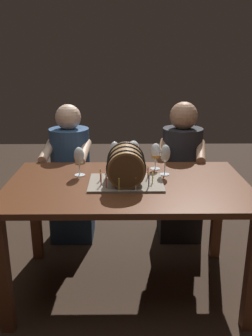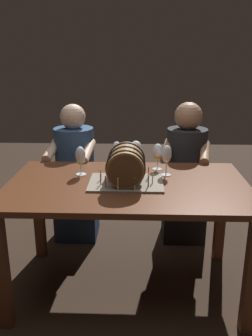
{
  "view_description": "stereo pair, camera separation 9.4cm",
  "coord_description": "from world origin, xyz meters",
  "px_view_note": "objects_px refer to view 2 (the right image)",
  "views": [
    {
      "loc": [
        -0.03,
        -2.06,
        1.5
      ],
      "look_at": [
        -0.01,
        -0.01,
        0.85
      ],
      "focal_mm": 38.26,
      "sensor_mm": 36.0,
      "label": 1
    },
    {
      "loc": [
        0.06,
        -2.06,
        1.5
      ],
      "look_at": [
        -0.01,
        -0.01,
        0.85
      ],
      "focal_mm": 38.26,
      "sensor_mm": 36.0,
      "label": 2
    }
  ],
  "objects_px": {
    "dining_table": "(127,199)",
    "barrel_cake": "(126,166)",
    "wine_glass_red": "(117,151)",
    "wine_glass_rose": "(136,149)",
    "wine_glass_white": "(80,156)",
    "wine_glass_empty": "(167,155)",
    "person_seated_right": "(185,179)",
    "person_seated_left": "(76,179)",
    "wine_glass_amber": "(158,153)"
  },
  "relations": [
    {
      "from": "wine_glass_red",
      "to": "person_seated_left",
      "type": "distance_m",
      "value": 0.67
    },
    {
      "from": "barrel_cake",
      "to": "wine_glass_white",
      "type": "height_order",
      "value": "barrel_cake"
    },
    {
      "from": "wine_glass_rose",
      "to": "dining_table",
      "type": "bearing_deg",
      "value": -97.66
    },
    {
      "from": "wine_glass_amber",
      "to": "dining_table",
      "type": "bearing_deg",
      "value": -125.03
    },
    {
      "from": "wine_glass_empty",
      "to": "wine_glass_amber",
      "type": "relative_size",
      "value": 1.12
    },
    {
      "from": "wine_glass_amber",
      "to": "person_seated_left",
      "type": "xyz_separation_m",
      "value": [
        -0.65,
        0.43,
        -0.35
      ]
    },
    {
      "from": "wine_glass_red",
      "to": "wine_glass_white",
      "type": "height_order",
      "value": "wine_glass_red"
    },
    {
      "from": "dining_table",
      "to": "barrel_cake",
      "type": "bearing_deg",
      "value": -132.79
    },
    {
      "from": "barrel_cake",
      "to": "wine_glass_white",
      "type": "xyz_separation_m",
      "value": [
        -0.3,
        0.16,
        0.01
      ]
    },
    {
      "from": "wine_glass_rose",
      "to": "wine_glass_amber",
      "type": "xyz_separation_m",
      "value": [
        0.15,
        -0.08,
        -0.01
      ]
    },
    {
      "from": "barrel_cake",
      "to": "wine_glass_red",
      "type": "bearing_deg",
      "value": 104.15
    },
    {
      "from": "dining_table",
      "to": "wine_glass_white",
      "type": "distance_m",
      "value": 0.41
    },
    {
      "from": "person_seated_left",
      "to": "person_seated_right",
      "type": "height_order",
      "value": "person_seated_right"
    },
    {
      "from": "wine_glass_white",
      "to": "wine_glass_rose",
      "type": "bearing_deg",
      "value": 30.44
    },
    {
      "from": "wine_glass_empty",
      "to": "wine_glass_rose",
      "type": "xyz_separation_m",
      "value": [
        -0.2,
        0.2,
        -0.01
      ]
    },
    {
      "from": "wine_glass_red",
      "to": "person_seated_right",
      "type": "bearing_deg",
      "value": 38.85
    },
    {
      "from": "barrel_cake",
      "to": "person_seated_left",
      "type": "relative_size",
      "value": 0.4
    },
    {
      "from": "wine_glass_amber",
      "to": "person_seated_left",
      "type": "bearing_deg",
      "value": 146.28
    },
    {
      "from": "wine_glass_red",
      "to": "person_seated_right",
      "type": "relative_size",
      "value": 0.17
    },
    {
      "from": "wine_glass_rose",
      "to": "person_seated_right",
      "type": "bearing_deg",
      "value": 41.21
    },
    {
      "from": "wine_glass_amber",
      "to": "barrel_cake",
      "type": "bearing_deg",
      "value": -125.29
    },
    {
      "from": "wine_glass_amber",
      "to": "person_seated_right",
      "type": "bearing_deg",
      "value": 59.54
    },
    {
      "from": "wine_glass_red",
      "to": "wine_glass_rose",
      "type": "xyz_separation_m",
      "value": [
        0.13,
        0.08,
        0.0
      ]
    },
    {
      "from": "wine_glass_empty",
      "to": "person_seated_right",
      "type": "xyz_separation_m",
      "value": [
        0.2,
        0.55,
        -0.36
      ]
    },
    {
      "from": "wine_glass_amber",
      "to": "person_seated_right",
      "type": "distance_m",
      "value": 0.61
    },
    {
      "from": "wine_glass_red",
      "to": "wine_glass_rose",
      "type": "height_order",
      "value": "wine_glass_red"
    },
    {
      "from": "dining_table",
      "to": "barrel_cake",
      "type": "relative_size",
      "value": 3.3
    },
    {
      "from": "wine_glass_rose",
      "to": "wine_glass_amber",
      "type": "height_order",
      "value": "same"
    },
    {
      "from": "dining_table",
      "to": "barrel_cake",
      "type": "height_order",
      "value": "barrel_cake"
    },
    {
      "from": "wine_glass_rose",
      "to": "wine_glass_amber",
      "type": "bearing_deg",
      "value": -28.51
    },
    {
      "from": "wine_glass_red",
      "to": "wine_glass_amber",
      "type": "bearing_deg",
      "value": -0.76
    },
    {
      "from": "wine_glass_white",
      "to": "person_seated_left",
      "type": "distance_m",
      "value": 0.68
    },
    {
      "from": "wine_glass_white",
      "to": "wine_glass_empty",
      "type": "bearing_deg",
      "value": 0.82
    },
    {
      "from": "wine_glass_white",
      "to": "person_seated_left",
      "type": "relative_size",
      "value": 0.17
    },
    {
      "from": "wine_glass_empty",
      "to": "wine_glass_rose",
      "type": "height_order",
      "value": "wine_glass_empty"
    },
    {
      "from": "person_seated_left",
      "to": "dining_table",
      "type": "bearing_deg",
      "value": -57.63
    },
    {
      "from": "barrel_cake",
      "to": "wine_glass_empty",
      "type": "distance_m",
      "value": 0.31
    },
    {
      "from": "wine_glass_red",
      "to": "wine_glass_white",
      "type": "relative_size",
      "value": 1.02
    },
    {
      "from": "wine_glass_red",
      "to": "wine_glass_amber",
      "type": "height_order",
      "value": "wine_glass_red"
    },
    {
      "from": "barrel_cake",
      "to": "wine_glass_empty",
      "type": "relative_size",
      "value": 2.23
    },
    {
      "from": "wine_glass_empty",
      "to": "wine_glass_white",
      "type": "xyz_separation_m",
      "value": [
        -0.56,
        -0.01,
        -0.01
      ]
    },
    {
      "from": "dining_table",
      "to": "person_seated_left",
      "type": "distance_m",
      "value": 0.85
    },
    {
      "from": "wine_glass_empty",
      "to": "person_seated_left",
      "type": "distance_m",
      "value": 0.97
    },
    {
      "from": "dining_table",
      "to": "wine_glass_red",
      "type": "bearing_deg",
      "value": 106.07
    },
    {
      "from": "wine_glass_white",
      "to": "dining_table",
      "type": "bearing_deg",
      "value": -26.0
    },
    {
      "from": "wine_glass_red",
      "to": "person_seated_left",
      "type": "relative_size",
      "value": 0.17
    },
    {
      "from": "dining_table",
      "to": "person_seated_right",
      "type": "xyz_separation_m",
      "value": [
        0.45,
        0.71,
        -0.12
      ]
    },
    {
      "from": "dining_table",
      "to": "wine_glass_amber",
      "type": "relative_size",
      "value": 8.19
    },
    {
      "from": "barrel_cake",
      "to": "wine_glass_white",
      "type": "relative_size",
      "value": 2.36
    },
    {
      "from": "wine_glass_empty",
      "to": "barrel_cake",
      "type": "bearing_deg",
      "value": -146.8
    }
  ]
}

